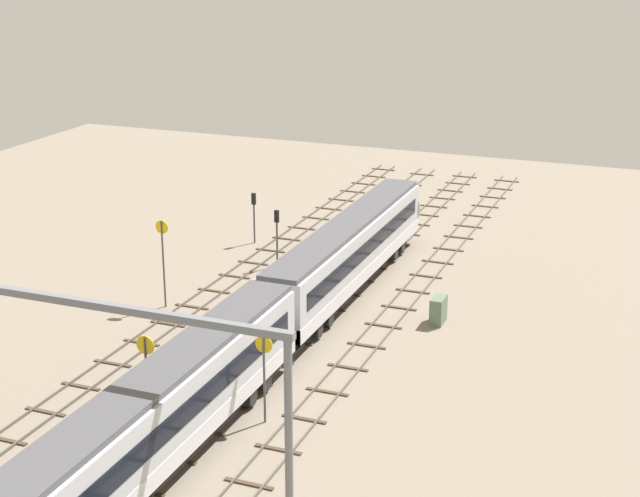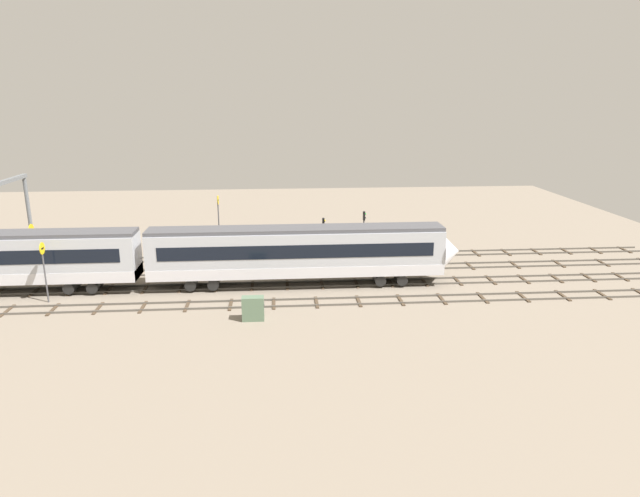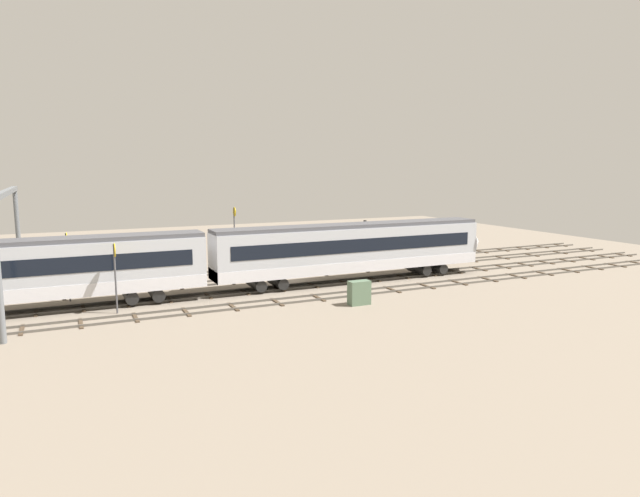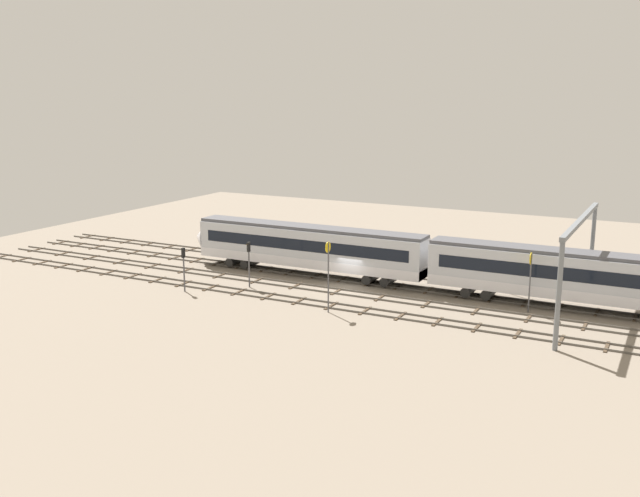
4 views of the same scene
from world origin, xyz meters
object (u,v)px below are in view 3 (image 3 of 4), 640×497
Objects in this scene: speed_sign_near_foreground at (234,230)px; speed_sign_far_trackside at (115,268)px; train at (215,261)px; signal_light_trackside_approach at (365,233)px; signal_light_trackside_departure at (345,238)px; relay_cabinet at (359,293)px; overhead_gantry at (7,220)px; speed_sign_mid_trackside at (68,256)px.

speed_sign_near_foreground is 17.30m from speed_sign_far_trackside.
train reaches higher than speed_sign_far_trackside.
train is 21.66m from signal_light_trackside_approach.
signal_light_trackside_departure reaches higher than relay_cabinet.
overhead_gantry is (-13.64, 2.10, 3.48)m from train.
speed_sign_near_foreground reaches higher than signal_light_trackside_approach.
speed_sign_mid_trackside is (-14.60, -7.58, -0.44)m from speed_sign_near_foreground.
signal_light_trackside_approach is at bearing 59.24° from relay_cabinet.
signal_light_trackside_approach is (26.29, 12.96, -0.41)m from speed_sign_far_trackside.
overhead_gantry reaches higher than speed_sign_far_trackside.
relay_cabinet is at bearing -22.94° from overhead_gantry.
speed_sign_far_trackside is 2.75× the size of relay_cabinet.
train is 11.77× the size of signal_light_trackside_departure.
speed_sign_mid_trackside is 1.24× the size of signal_light_trackside_approach.
signal_light_trackside_approach is (32.61, 8.37, -3.46)m from overhead_gantry.
speed_sign_far_trackside is 16.60m from relay_cabinet.
train is 10.43m from speed_sign_mid_trackside.
train is at bearing -155.80° from signal_light_trackside_departure.
train is at bearing -8.74° from overhead_gantry.
relay_cabinet is at bearing -40.69° from train.
relay_cabinet is (8.43, -7.25, -1.80)m from train.
relay_cabinet is at bearing -27.85° from speed_sign_mid_trackside.
speed_sign_mid_trackside is (-10.09, 2.54, 0.67)m from train.
signal_light_trackside_approach is 5.93m from signal_light_trackside_departure.
speed_sign_near_foreground is 1.26× the size of speed_sign_far_trackside.
signal_light_trackside_approach is at bearing 15.26° from speed_sign_mid_trackside.
speed_sign_far_trackside is 1.17× the size of signal_light_trackside_approach.
overhead_gantry is at bearing -171.06° from signal_light_trackside_departure.
speed_sign_far_trackside is at bearing -161.20° from train.
signal_light_trackside_approach is at bearing 28.89° from train.
speed_sign_near_foreground is 16.46m from speed_sign_mid_trackside.
signal_light_trackside_approach is at bearing 26.24° from speed_sign_far_trackside.
signal_light_trackside_approach is (14.46, 0.35, -1.09)m from speed_sign_near_foreground.
train reaches higher than signal_light_trackside_departure.
signal_light_trackside_approach is at bearing 14.39° from overhead_gantry.
speed_sign_far_trackside is at bearing -133.18° from speed_sign_near_foreground.
overhead_gantry is 3.79× the size of speed_sign_far_trackside.
speed_sign_mid_trackside is 30.13m from signal_light_trackside_approach.
relay_cabinet is (3.92, -17.36, -2.91)m from speed_sign_near_foreground.
signal_light_trackside_approach is (18.97, 10.47, 0.02)m from train.
signal_light_trackside_departure is at bearing 8.94° from overhead_gantry.
relay_cabinet is at bearing -16.80° from speed_sign_far_trackside.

